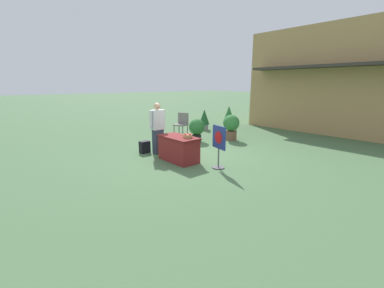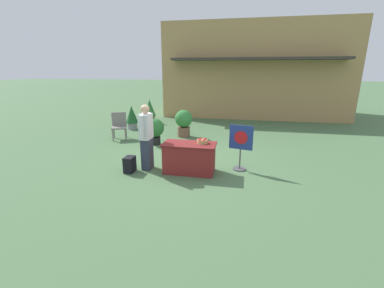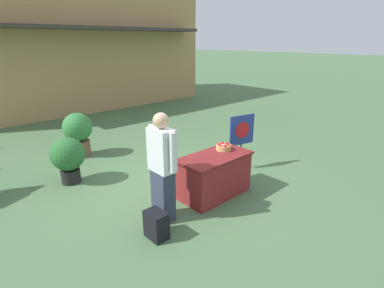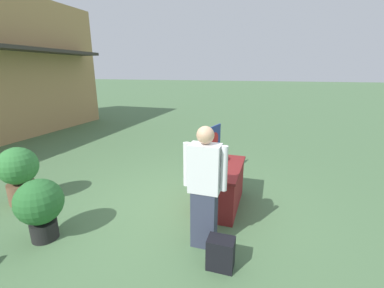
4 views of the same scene
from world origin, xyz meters
name	(u,v)px [view 4 (image 4 of 4)]	position (x,y,z in m)	size (l,w,h in m)	color
ground_plane	(181,204)	(0.00, 0.00, 0.00)	(120.00, 120.00, 0.00)	#4C7047
display_table	(221,186)	(0.18, -0.72, 0.40)	(1.39, 0.71, 0.79)	maroon
apple_basket	(220,157)	(0.51, -0.62, 0.85)	(0.28, 0.28, 0.13)	tan
person_visitor	(205,187)	(-1.00, -0.71, 0.91)	(0.26, 0.61, 1.76)	#33384C
backpack	(221,253)	(-1.38, -1.03, 0.21)	(0.24, 0.34, 0.42)	black
poster_board	(214,149)	(1.49, -0.28, 0.68)	(0.62, 0.36, 1.23)	#4C4C51
potted_plant_near_right	(40,205)	(-1.59, 1.61, 0.56)	(0.67, 0.67, 0.95)	black
potted_plant_far_left	(19,172)	(-0.83, 2.92, 0.62)	(0.70, 0.70, 1.09)	brown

